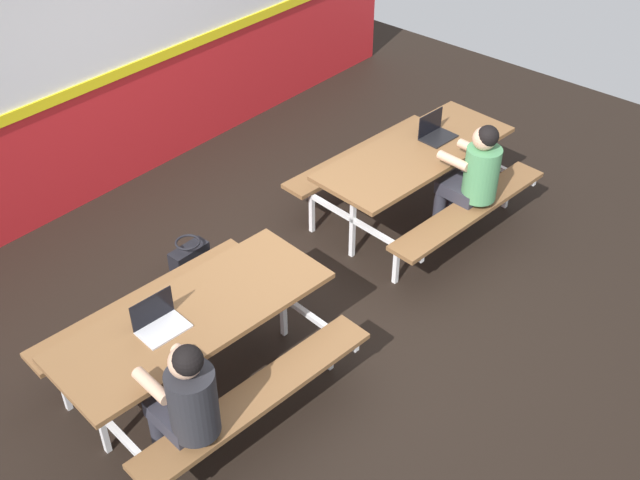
{
  "coord_description": "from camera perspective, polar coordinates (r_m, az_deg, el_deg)",
  "views": [
    {
      "loc": [
        -3.68,
        -3.24,
        4.3
      ],
      "look_at": [
        0.0,
        -0.03,
        0.55
      ],
      "focal_mm": 43.6,
      "sensor_mm": 36.0,
      "label": 1
    }
  ],
  "objects": [
    {
      "name": "ground_plane",
      "position": [
        6.53,
        -0.23,
        -3.78
      ],
      "size": [
        10.0,
        10.0,
        0.02
      ],
      "primitive_type": "cube",
      "color": "black"
    },
    {
      "name": "accent_backdrop",
      "position": [
        7.54,
        -15.58,
        12.26
      ],
      "size": [
        8.0,
        0.14,
        2.6
      ],
      "color": "red",
      "rests_on": "ground"
    },
    {
      "name": "picnic_table_left",
      "position": [
        5.41,
        -9.12,
        -6.57
      ],
      "size": [
        2.01,
        1.7,
        0.74
      ],
      "color": "brown",
      "rests_on": "ground"
    },
    {
      "name": "picnic_table_right",
      "position": [
        7.06,
        6.97,
        5.37
      ],
      "size": [
        2.01,
        1.7,
        0.74
      ],
      "color": "brown",
      "rests_on": "ground"
    },
    {
      "name": "student_nearer",
      "position": [
        4.81,
        -9.82,
        -11.51
      ],
      "size": [
        0.38,
        0.53,
        1.21
      ],
      "color": "#2D2D38",
      "rests_on": "ground"
    },
    {
      "name": "student_further",
      "position": [
        6.79,
        11.18,
        4.76
      ],
      "size": [
        0.38,
        0.53,
        1.21
      ],
      "color": "#2D2D38",
      "rests_on": "ground"
    },
    {
      "name": "laptop_silver",
      "position": [
        5.2,
        -11.7,
        -5.93
      ],
      "size": [
        0.34,
        0.25,
        0.22
      ],
      "color": "silver",
      "rests_on": "picnic_table_left"
    },
    {
      "name": "laptop_dark",
      "position": [
        7.19,
        8.48,
        7.81
      ],
      "size": [
        0.34,
        0.25,
        0.22
      ],
      "color": "black",
      "rests_on": "picnic_table_right"
    },
    {
      "name": "tote_bag_bright",
      "position": [
        6.58,
        -9.49,
        -1.74
      ],
      "size": [
        0.34,
        0.21,
        0.43
      ],
      "color": "black",
      "rests_on": "ground"
    }
  ]
}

